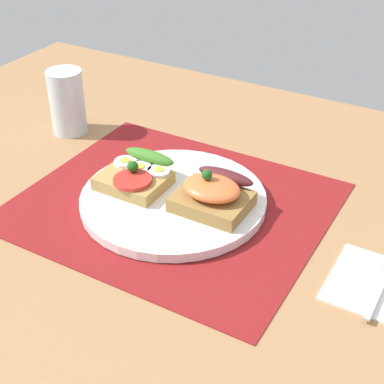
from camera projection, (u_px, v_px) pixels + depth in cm
name	position (u px, v px, depth cm)	size (l,w,h in cm)	color
ground_plane	(174.00, 214.00, 81.09)	(120.00, 90.00, 3.20)	#A5764B
placemat	(173.00, 204.00, 80.13)	(41.18, 35.34, 0.30)	maroon
plate	(173.00, 199.00, 79.68)	(25.83, 25.83, 1.34)	white
sandwich_egg_tomato	(137.00, 175.00, 80.93)	(9.27, 9.49, 4.02)	#AB8A4A
sandwich_salmon	(212.00, 194.00, 75.81)	(9.71, 9.23, 5.62)	olive
fork	(383.00, 281.00, 66.06)	(1.62, 13.16, 0.32)	#B7B7BC
drinking_glass	(67.00, 102.00, 95.97)	(5.90, 5.90, 10.88)	silver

